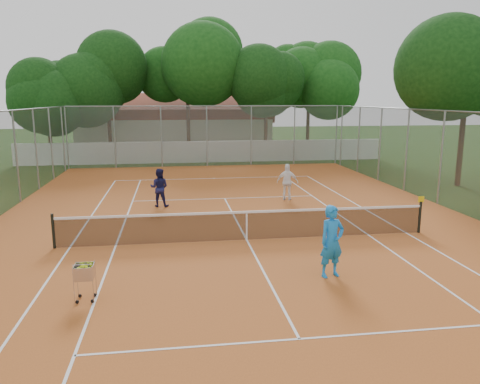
{
  "coord_description": "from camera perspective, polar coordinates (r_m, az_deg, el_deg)",
  "views": [
    {
      "loc": [
        -2.28,
        -14.3,
        4.52
      ],
      "look_at": [
        0.0,
        1.5,
        1.3
      ],
      "focal_mm": 35.0,
      "sensor_mm": 36.0,
      "label": 1
    }
  ],
  "objects": [
    {
      "name": "ground",
      "position": [
        15.17,
        0.81,
        -5.93
      ],
      "size": [
        120.0,
        120.0,
        0.0
      ],
      "primitive_type": "plane",
      "color": "#19370F",
      "rests_on": "ground"
    },
    {
      "name": "court_pad",
      "position": [
        15.17,
        0.81,
        -5.89
      ],
      "size": [
        18.0,
        34.0,
        0.02
      ],
      "primitive_type": "cube",
      "color": "#B15922",
      "rests_on": "ground"
    },
    {
      "name": "court_lines",
      "position": [
        15.16,
        0.81,
        -5.85
      ],
      "size": [
        10.98,
        23.78,
        0.01
      ],
      "primitive_type": "cube",
      "color": "white",
      "rests_on": "court_pad"
    },
    {
      "name": "tennis_net",
      "position": [
        15.03,
        0.82,
        -4.07
      ],
      "size": [
        11.88,
        0.1,
        0.98
      ],
      "primitive_type": "cube",
      "color": "black",
      "rests_on": "court_pad"
    },
    {
      "name": "perimeter_fence",
      "position": [
        14.7,
        0.83,
        1.53
      ],
      "size": [
        18.0,
        34.0,
        4.0
      ],
      "primitive_type": "cube",
      "color": "slate",
      "rests_on": "ground"
    },
    {
      "name": "boundary_wall",
      "position": [
        33.59,
        -4.28,
        4.92
      ],
      "size": [
        26.0,
        0.3,
        1.5
      ],
      "primitive_type": "cube",
      "color": "white",
      "rests_on": "ground"
    },
    {
      "name": "clubhouse",
      "position": [
        43.37,
        -7.91,
        8.22
      ],
      "size": [
        16.4,
        9.0,
        4.4
      ],
      "primitive_type": "cube",
      "color": "beige",
      "rests_on": "ground"
    },
    {
      "name": "tropical_trees",
      "position": [
        36.38,
        -4.72,
        12.11
      ],
      "size": [
        29.0,
        19.0,
        10.0
      ],
      "primitive_type": "cube",
      "color": "black",
      "rests_on": "ground"
    },
    {
      "name": "player_near",
      "position": [
        12.13,
        11.13,
        -5.92
      ],
      "size": [
        0.77,
        0.61,
        1.86
      ],
      "primitive_type": "imported",
      "rotation": [
        0.0,
        0.0,
        0.27
      ],
      "color": "#1981DC",
      "rests_on": "court_pad"
    },
    {
      "name": "player_far_left",
      "position": [
        19.89,
        -9.81,
        0.53
      ],
      "size": [
        0.9,
        0.76,
        1.61
      ],
      "primitive_type": "imported",
      "rotation": [
        0.0,
        0.0,
        2.93
      ],
      "color": "#171947",
      "rests_on": "court_pad"
    },
    {
      "name": "player_far_right",
      "position": [
        20.97,
        5.81,
        1.22
      ],
      "size": [
        1.03,
        0.7,
        1.63
      ],
      "primitive_type": "imported",
      "rotation": [
        0.0,
        0.0,
        2.79
      ],
      "color": "white",
      "rests_on": "court_pad"
    },
    {
      "name": "ball_hopper",
      "position": [
        11.23,
        -18.38,
        -10.28
      ],
      "size": [
        0.53,
        0.53,
        0.93
      ],
      "primitive_type": "cube",
      "rotation": [
        0.0,
        0.0,
        0.21
      ],
      "color": "#BCBBC3",
      "rests_on": "court_pad"
    }
  ]
}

